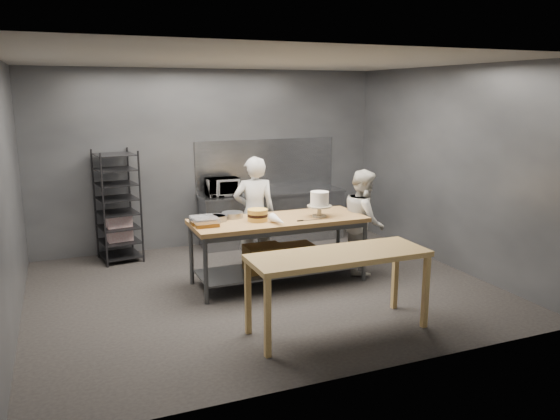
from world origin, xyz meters
The scene contains 16 objects.
ground centered at (0.00, 0.00, 0.00)m, with size 6.00×6.00×0.00m, color black.
back_wall centered at (0.00, 2.50, 1.50)m, with size 6.00×0.04×3.00m, color #4C4F54.
work_table centered at (0.29, 0.16, 0.57)m, with size 2.40×0.90×0.92m.
near_counter centered at (0.31, -1.55, 0.81)m, with size 2.00×0.70×0.90m.
back_counter centered at (1.00, 2.18, 0.45)m, with size 2.60×0.60×0.90m.
splashback_panel centered at (1.00, 2.48, 1.35)m, with size 2.60×0.02×0.90m, color slate.
speed_rack centered at (-1.64, 2.10, 0.86)m, with size 0.69×0.73×1.75m.
chef_behind centered at (0.20, 0.88, 0.85)m, with size 0.62×0.41×1.70m, color silver.
chef_right centered at (1.65, 0.17, 0.76)m, with size 0.74×0.58×1.52m, color silver.
microwave centered at (0.09, 2.18, 1.05)m, with size 0.54×0.37×0.30m, color black.
frosted_cake_stand centered at (0.86, 0.06, 1.14)m, with size 0.34×0.34×0.35m.
layer_cake centered at (-0.02, 0.14, 1.00)m, with size 0.27×0.27×0.16m.
cake_pans centered at (-0.51, 0.37, 0.96)m, with size 0.78×0.42×0.07m.
piping_bag centered at (0.15, -0.17, 0.98)m, with size 0.12×0.12×0.38m, color white.
offset_spatula centered at (0.59, -0.10, 0.93)m, with size 0.36×0.02×0.02m.
pastry_clamshells centered at (-0.75, 0.16, 0.98)m, with size 0.33×0.37×0.11m.
Camera 1 is at (-2.44, -6.58, 2.61)m, focal length 35.00 mm.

